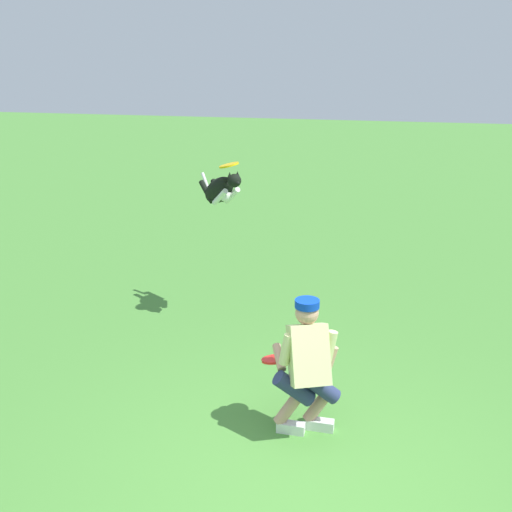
{
  "coord_description": "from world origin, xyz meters",
  "views": [
    {
      "loc": [
        -0.63,
        3.98,
        3.34
      ],
      "look_at": [
        0.87,
        -2.13,
        1.26
      ],
      "focal_mm": 42.82,
      "sensor_mm": 36.0,
      "label": 1
    }
  ],
  "objects_px": {
    "person": "(307,364)",
    "dog": "(221,190)",
    "frisbee_flying": "(229,165)",
    "frisbee_held": "(274,359)"
  },
  "relations": [
    {
      "from": "person",
      "to": "dog",
      "type": "bearing_deg",
      "value": 8.0
    },
    {
      "from": "person",
      "to": "frisbee_flying",
      "type": "relative_size",
      "value": 5.17
    },
    {
      "from": "person",
      "to": "frisbee_held",
      "type": "relative_size",
      "value": 5.26
    },
    {
      "from": "dog",
      "to": "frisbee_held",
      "type": "distance_m",
      "value": 2.89
    },
    {
      "from": "dog",
      "to": "frisbee_flying",
      "type": "xyz_separation_m",
      "value": [
        -0.17,
        0.2,
        0.36
      ]
    },
    {
      "from": "frisbee_held",
      "to": "person",
      "type": "bearing_deg",
      "value": 151.93
    },
    {
      "from": "dog",
      "to": "frisbee_flying",
      "type": "bearing_deg",
      "value": -3.52
    },
    {
      "from": "person",
      "to": "frisbee_flying",
      "type": "bearing_deg",
      "value": 7.06
    },
    {
      "from": "person",
      "to": "frisbee_held",
      "type": "distance_m",
      "value": 0.4
    },
    {
      "from": "dog",
      "to": "frisbee_flying",
      "type": "distance_m",
      "value": 0.45
    }
  ]
}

